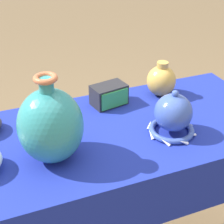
{
  "coord_description": "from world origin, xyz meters",
  "views": [
    {
      "loc": [
        -0.41,
        -1.01,
        1.43
      ],
      "look_at": [
        -0.03,
        -0.06,
        0.82
      ],
      "focal_mm": 55.0,
      "sensor_mm": 36.0,
      "label": 1
    }
  ],
  "objects_px": {
    "vase_tall_bulbous": "(51,125)",
    "mosaic_tile_box": "(109,95)",
    "vase_dome_bell": "(173,116)",
    "jar_round_ochre": "(161,80)"
  },
  "relations": [
    {
      "from": "vase_dome_bell",
      "to": "jar_round_ochre",
      "type": "relative_size",
      "value": 1.17
    },
    {
      "from": "mosaic_tile_box",
      "to": "jar_round_ochre",
      "type": "height_order",
      "value": "jar_round_ochre"
    },
    {
      "from": "vase_tall_bulbous",
      "to": "jar_round_ochre",
      "type": "height_order",
      "value": "vase_tall_bulbous"
    },
    {
      "from": "vase_tall_bulbous",
      "to": "jar_round_ochre",
      "type": "bearing_deg",
      "value": 25.93
    },
    {
      "from": "vase_tall_bulbous",
      "to": "vase_dome_bell",
      "type": "xyz_separation_m",
      "value": [
        0.45,
        -0.02,
        -0.06
      ]
    },
    {
      "from": "mosaic_tile_box",
      "to": "jar_round_ochre",
      "type": "relative_size",
      "value": 1.01
    },
    {
      "from": "jar_round_ochre",
      "to": "vase_tall_bulbous",
      "type": "bearing_deg",
      "value": -154.07
    },
    {
      "from": "vase_dome_bell",
      "to": "jar_round_ochre",
      "type": "xyz_separation_m",
      "value": [
        0.11,
        0.29,
        -0.0
      ]
    },
    {
      "from": "vase_tall_bulbous",
      "to": "mosaic_tile_box",
      "type": "bearing_deg",
      "value": 41.63
    },
    {
      "from": "vase_dome_bell",
      "to": "mosaic_tile_box",
      "type": "bearing_deg",
      "value": 115.71
    }
  ]
}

